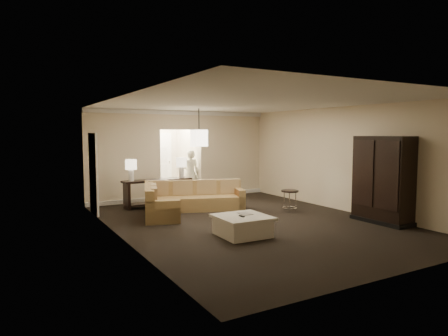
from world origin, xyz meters
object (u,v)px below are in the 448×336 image
console_table (158,190)px  drink_table (290,196)px  person (190,171)px  sectional_sofa (184,200)px  coffee_table (243,225)px  armoire (383,181)px

console_table → drink_table: console_table is taller
person → sectional_sofa: bearing=80.0°
console_table → drink_table: bearing=-46.2°
console_table → sectional_sofa: bearing=-80.8°
coffee_table → console_table: size_ratio=0.51×
drink_table → person: 3.94m
armoire → person: bearing=111.1°
drink_table → coffee_table: bearing=-148.2°
sectional_sofa → coffee_table: bearing=-70.6°
armoire → person: armoire is taller
console_table → person: person is taller
coffee_table → armoire: 3.61m
armoire → person: 6.23m
coffee_table → drink_table: 2.87m
sectional_sofa → person: size_ratio=1.86×
sectional_sofa → drink_table: sectional_sofa is taller
sectional_sofa → person: (1.30, 2.44, 0.53)m
coffee_table → person: size_ratio=0.61×
sectional_sofa → drink_table: (2.50, -1.29, 0.09)m
drink_table → sectional_sofa: bearing=152.7°
sectional_sofa → person: 2.81m
armoire → console_table: bearing=129.8°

